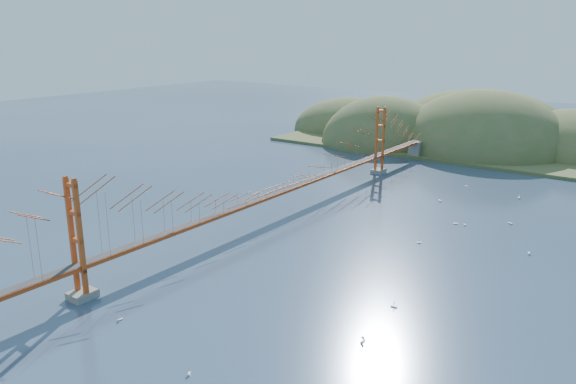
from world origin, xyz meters
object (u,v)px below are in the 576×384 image
Objects in this scene: sailboat_0 at (363,340)px; sailboat_1 at (465,224)px; sailboat_2 at (394,306)px; bridge at (277,166)px.

sailboat_1 is (-3.08, 32.91, -0.02)m from sailboat_0.
sailboat_2 is 6.93m from sailboat_0.
bridge is at bearing 139.14° from sailboat_0.
bridge reaches higher than sailboat_2.
sailboat_0 reaches higher than sailboat_1.
bridge is at bearing 148.91° from sailboat_2.
bridge is 165.13× the size of sailboat_1.
sailboat_2 is 1.00× the size of sailboat_0.
bridge is 29.32m from sailboat_2.
bridge is 136.09× the size of sailboat_0.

